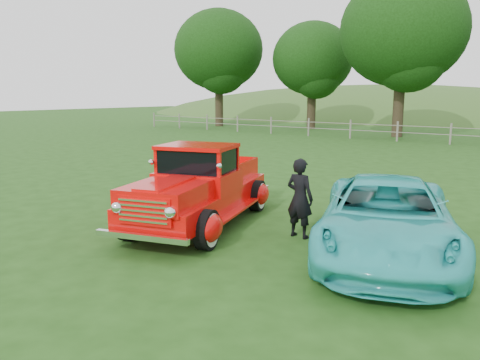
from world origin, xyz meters
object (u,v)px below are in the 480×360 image
Objects in this scene: tree_mid_west at (313,59)px; tree_near_west at (403,31)px; tree_far_west at (219,50)px; red_pickup at (199,189)px; man at (300,198)px; teal_sedan at (387,218)px.

tree_near_west is (8.00, -3.00, 1.25)m from tree_mid_west.
tree_far_west is at bearing -165.96° from tree_mid_west.
red_pickup is at bearing -81.76° from tree_near_west.
red_pickup is (19.43, -24.72, -5.69)m from tree_far_west.
tree_mid_west is 1.60× the size of red_pickup.
red_pickup is at bearing -66.83° from tree_mid_west.
tree_mid_west is 29.97m from man.
tree_far_west is 1.17× the size of tree_mid_west.
tree_mid_west is at bearing -59.19° from man.
tree_mid_west is at bearing 159.44° from tree_near_west.
red_pickup is (11.43, -26.72, -4.75)m from tree_mid_west.
tree_far_west is at bearing 176.42° from tree_near_west.
teal_sedan is (23.44, -24.29, -5.80)m from tree_far_west.
man reaches higher than teal_sedan.
man is at bearing -76.30° from tree_near_west.
tree_near_west is 2.12× the size of teal_sedan.
tree_far_west is 16.03m from tree_near_west.
teal_sedan is (7.44, -23.29, -6.11)m from tree_near_west.
tree_mid_west is (8.00, 2.00, -0.94)m from tree_far_west.
tree_near_west reaches higher than red_pickup.
red_pickup is (3.43, -23.72, -6.00)m from tree_near_west.
teal_sedan is at bearing -72.28° from tree_near_west.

